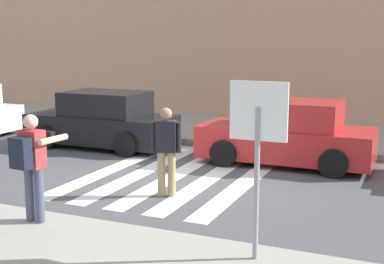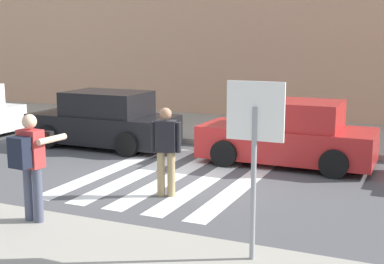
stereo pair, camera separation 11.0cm
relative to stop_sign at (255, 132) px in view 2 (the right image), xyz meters
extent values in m
plane|color=#4C4C4F|center=(-3.02, 3.67, -1.85)|extent=(120.00, 120.00, 0.00)
cube|color=#9E998C|center=(-3.02, 9.67, -1.78)|extent=(60.00, 4.80, 0.14)
cube|color=tan|center=(-3.02, 14.07, 1.73)|extent=(56.00, 4.00, 7.16)
cube|color=silver|center=(-4.62, 3.87, -1.85)|extent=(0.44, 5.20, 0.01)
cube|color=silver|center=(-3.82, 3.87, -1.85)|extent=(0.44, 5.20, 0.01)
cube|color=silver|center=(-3.02, 3.87, -1.85)|extent=(0.44, 5.20, 0.01)
cube|color=silver|center=(-2.22, 3.87, -1.85)|extent=(0.44, 5.20, 0.01)
cube|color=silver|center=(-1.42, 3.87, -1.85)|extent=(0.44, 5.20, 0.01)
cylinder|color=gray|center=(0.00, -0.01, -0.70)|extent=(0.07, 0.07, 2.03)
cube|color=white|center=(0.00, 0.00, 0.27)|extent=(0.76, 0.03, 0.76)
cube|color=red|center=(0.00, 0.02, 0.27)|extent=(0.66, 0.02, 0.66)
cylinder|color=#474C60|center=(-3.73, 0.00, -1.27)|extent=(0.15, 0.15, 0.88)
cylinder|color=#474C60|center=(-3.53, -0.02, -1.27)|extent=(0.15, 0.15, 0.88)
cube|color=#B73333|center=(-3.63, -0.01, -0.53)|extent=(0.40, 0.28, 0.60)
sphere|color=beige|center=(-3.63, -0.01, -0.10)|extent=(0.23, 0.23, 0.23)
cylinder|color=beige|center=(-3.85, 0.23, -0.40)|extent=(0.15, 0.59, 0.10)
cylinder|color=beige|center=(-3.37, 0.19, -0.40)|extent=(0.15, 0.59, 0.10)
cube|color=black|center=(-3.60, 0.39, -0.37)|extent=(0.15, 0.11, 0.10)
cube|color=black|center=(-3.66, -0.24, -0.55)|extent=(0.34, 0.23, 0.48)
cylinder|color=tan|center=(-2.61, 2.42, -1.41)|extent=(0.15, 0.15, 0.88)
cylinder|color=tan|center=(-2.42, 2.48, -1.41)|extent=(0.15, 0.15, 0.88)
cube|color=black|center=(-2.51, 2.45, -0.67)|extent=(0.43, 0.34, 0.60)
sphere|color=#A37556|center=(-2.51, 2.45, -0.24)|extent=(0.23, 0.23, 0.23)
cylinder|color=black|center=(-2.74, 2.38, -0.69)|extent=(0.10, 0.10, 0.58)
cylinder|color=black|center=(-2.28, 2.52, -0.69)|extent=(0.10, 0.10, 0.58)
cylinder|color=black|center=(-10.45, 6.82, -1.53)|extent=(0.64, 0.22, 0.64)
cube|color=black|center=(-6.24, 5.97, -1.32)|extent=(4.10, 1.70, 0.76)
cube|color=black|center=(-6.09, 5.97, -0.62)|extent=(2.20, 1.56, 0.64)
cube|color=slate|center=(-7.16, 5.97, -0.62)|extent=(0.10, 1.50, 0.54)
cube|color=slate|center=(-5.12, 5.97, -0.62)|extent=(0.10, 1.50, 0.51)
cylinder|color=black|center=(-7.51, 5.12, -1.53)|extent=(0.64, 0.22, 0.64)
cylinder|color=black|center=(-7.51, 6.82, -1.53)|extent=(0.64, 0.22, 0.64)
cylinder|color=black|center=(-4.97, 5.12, -1.53)|extent=(0.64, 0.22, 0.64)
cylinder|color=black|center=(-4.97, 6.82, -1.53)|extent=(0.64, 0.22, 0.64)
cube|color=red|center=(-1.05, 5.97, -1.32)|extent=(4.10, 1.70, 0.76)
cube|color=red|center=(-0.90, 5.97, -0.62)|extent=(2.20, 1.56, 0.64)
cube|color=slate|center=(-1.97, 5.97, -0.62)|extent=(0.10, 1.50, 0.54)
cube|color=slate|center=(0.07, 5.97, -0.62)|extent=(0.10, 1.50, 0.51)
cylinder|color=black|center=(-2.32, 5.12, -1.53)|extent=(0.64, 0.22, 0.64)
cylinder|color=black|center=(-2.32, 6.82, -1.53)|extent=(0.64, 0.22, 0.64)
cylinder|color=black|center=(0.22, 5.12, -1.53)|extent=(0.64, 0.22, 0.64)
cylinder|color=black|center=(0.22, 6.82, -1.53)|extent=(0.64, 0.22, 0.64)
camera|label=1|loc=(1.89, -6.49, 1.21)|focal=50.00mm
camera|label=2|loc=(1.99, -6.44, 1.21)|focal=50.00mm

